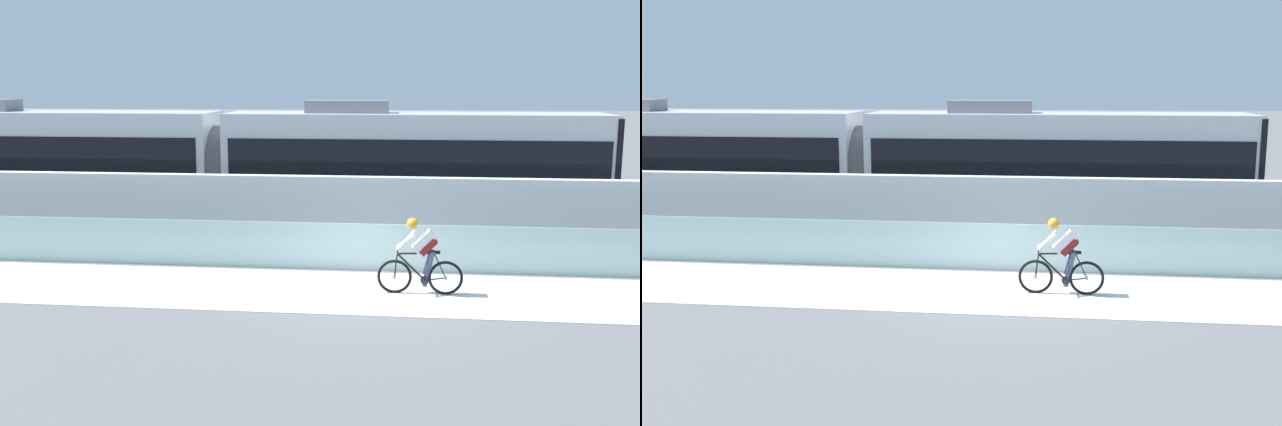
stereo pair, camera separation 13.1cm
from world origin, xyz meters
TOP-DOWN VIEW (x-y plane):
  - ground_plane at (0.00, 0.00)m, footprint 200.00×200.00m
  - bike_path_deck at (0.00, 0.00)m, footprint 32.00×3.20m
  - glass_parapet at (0.00, 1.85)m, footprint 32.00×0.05m
  - concrete_barrier_wall at (0.00, 3.65)m, footprint 32.00×0.36m
  - tram_rail_near at (0.00, 6.13)m, footprint 32.00×0.08m
  - tram_rail_far at (0.00, 7.57)m, footprint 32.00×0.08m
  - tram at (-4.79, 6.85)m, footprint 22.56×2.54m
  - cyclist_on_bike at (1.05, 0.00)m, footprint 1.77×0.58m

SIDE VIEW (x-z plane):
  - ground_plane at x=0.00m, z-range 0.00..0.00m
  - tram_rail_near at x=0.00m, z-range 0.00..0.01m
  - tram_rail_far at x=0.00m, z-range 0.00..0.01m
  - bike_path_deck at x=0.00m, z-range 0.00..0.01m
  - glass_parapet at x=0.00m, z-range 0.00..1.11m
  - cyclist_on_bike at x=1.05m, z-range -0.02..1.59m
  - concrete_barrier_wall at x=0.00m, z-range 0.00..1.98m
  - tram at x=-4.79m, z-range -0.01..3.80m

